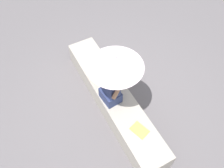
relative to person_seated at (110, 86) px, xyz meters
The scene contains 6 objects.
ground_plane 0.85m from the person_seated, 129.71° to the left, with size 14.00×14.00×0.00m, color #605B5E.
stone_bench 0.63m from the person_seated, 129.71° to the left, with size 2.98×0.55×0.45m, color #A8A093.
person_seated is the anchor object (origin of this frame).
parasol 0.62m from the person_seated, 42.07° to the left, with size 0.84×0.84×1.13m.
handbag_black 0.58m from the person_seated, behind, with size 0.29×0.21×0.31m.
magazine 0.86m from the person_seated, ahead, with size 0.28×0.20×0.01m, color #EAE04C.
Camera 1 is at (2.12, -1.16, 4.02)m, focal length 38.51 mm.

